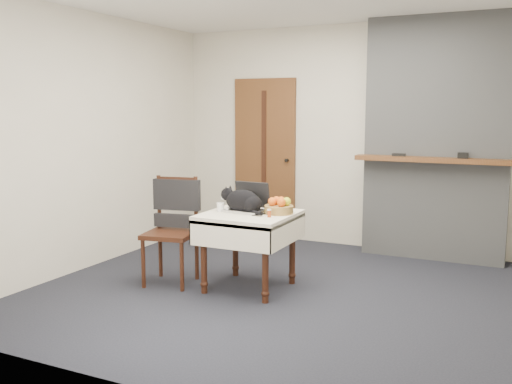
{
  "coord_description": "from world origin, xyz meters",
  "views": [
    {
      "loc": [
        1.81,
        -4.54,
        1.63
      ],
      "look_at": [
        -0.34,
        -0.07,
        0.9
      ],
      "focal_mm": 40.0,
      "sensor_mm": 36.0,
      "label": 1
    }
  ],
  "objects_px": {
    "side_table": "(249,225)",
    "fruit_basket": "(279,207)",
    "cream_jar": "(221,207)",
    "pill_bottle": "(269,213)",
    "laptop": "(248,204)",
    "cat": "(243,201)",
    "door": "(265,159)",
    "chair": "(174,215)"
  },
  "relations": [
    {
      "from": "side_table",
      "to": "fruit_basket",
      "type": "distance_m",
      "value": 0.32
    },
    {
      "from": "cream_jar",
      "to": "pill_bottle",
      "type": "xyz_separation_m",
      "value": [
        0.51,
        -0.06,
        -0.0
      ]
    },
    {
      "from": "fruit_basket",
      "to": "cream_jar",
      "type": "bearing_deg",
      "value": -164.95
    },
    {
      "from": "laptop",
      "to": "cat",
      "type": "relative_size",
      "value": 0.77
    },
    {
      "from": "side_table",
      "to": "pill_bottle",
      "type": "bearing_deg",
      "value": -22.95
    },
    {
      "from": "door",
      "to": "chair",
      "type": "height_order",
      "value": "door"
    },
    {
      "from": "side_table",
      "to": "pill_bottle",
      "type": "height_order",
      "value": "pill_bottle"
    },
    {
      "from": "pill_bottle",
      "to": "cat",
      "type": "bearing_deg",
      "value": 160.47
    },
    {
      "from": "door",
      "to": "pill_bottle",
      "type": "xyz_separation_m",
      "value": [
        1.01,
        -2.1,
        -0.26
      ]
    },
    {
      "from": "door",
      "to": "fruit_basket",
      "type": "height_order",
      "value": "door"
    },
    {
      "from": "pill_bottle",
      "to": "chair",
      "type": "relative_size",
      "value": 0.07
    },
    {
      "from": "cream_jar",
      "to": "chair",
      "type": "bearing_deg",
      "value": -174.22
    },
    {
      "from": "side_table",
      "to": "laptop",
      "type": "xyz_separation_m",
      "value": [
        -0.06,
        0.1,
        0.18
      ]
    },
    {
      "from": "laptop",
      "to": "pill_bottle",
      "type": "bearing_deg",
      "value": -29.46
    },
    {
      "from": "door",
      "to": "side_table",
      "type": "bearing_deg",
      "value": -68.9
    },
    {
      "from": "fruit_basket",
      "to": "chair",
      "type": "bearing_deg",
      "value": -169.31
    },
    {
      "from": "door",
      "to": "cat",
      "type": "relative_size",
      "value": 4.16
    },
    {
      "from": "side_table",
      "to": "cat",
      "type": "xyz_separation_m",
      "value": [
        -0.06,
        0.0,
        0.21
      ]
    },
    {
      "from": "side_table",
      "to": "fruit_basket",
      "type": "relative_size",
      "value": 3.02
    },
    {
      "from": "door",
      "to": "cream_jar",
      "type": "xyz_separation_m",
      "value": [
        0.5,
        -2.04,
        -0.26
      ]
    },
    {
      "from": "door",
      "to": "chair",
      "type": "xyz_separation_m",
      "value": [
        0.02,
        -2.09,
        -0.36
      ]
    },
    {
      "from": "pill_bottle",
      "to": "fruit_basket",
      "type": "bearing_deg",
      "value": 88.24
    },
    {
      "from": "chair",
      "to": "side_table",
      "type": "bearing_deg",
      "value": -3.94
    },
    {
      "from": "chair",
      "to": "fruit_basket",
      "type": "bearing_deg",
      "value": -0.25
    },
    {
      "from": "cream_jar",
      "to": "side_table",
      "type": "bearing_deg",
      "value": 9.14
    },
    {
      "from": "pill_bottle",
      "to": "fruit_basket",
      "type": "distance_m",
      "value": 0.2
    },
    {
      "from": "side_table",
      "to": "chair",
      "type": "distance_m",
      "value": 0.75
    },
    {
      "from": "cat",
      "to": "laptop",
      "type": "bearing_deg",
      "value": 92.82
    },
    {
      "from": "door",
      "to": "fruit_basket",
      "type": "bearing_deg",
      "value": -61.74
    },
    {
      "from": "side_table",
      "to": "laptop",
      "type": "bearing_deg",
      "value": 121.63
    },
    {
      "from": "pill_bottle",
      "to": "chair",
      "type": "height_order",
      "value": "chair"
    },
    {
      "from": "fruit_basket",
      "to": "chair",
      "type": "distance_m",
      "value": 1.02
    },
    {
      "from": "cat",
      "to": "chair",
      "type": "distance_m",
      "value": 0.71
    },
    {
      "from": "cream_jar",
      "to": "door",
      "type": "bearing_deg",
      "value": 103.77
    },
    {
      "from": "cream_jar",
      "to": "chair",
      "type": "distance_m",
      "value": 0.49
    },
    {
      "from": "laptop",
      "to": "fruit_basket",
      "type": "xyz_separation_m",
      "value": [
        0.31,
        0.0,
        -0.01
      ]
    },
    {
      "from": "laptop",
      "to": "pill_bottle",
      "type": "relative_size",
      "value": 5.15
    },
    {
      "from": "door",
      "to": "side_table",
      "type": "distance_m",
      "value": 2.18
    },
    {
      "from": "cream_jar",
      "to": "pill_bottle",
      "type": "distance_m",
      "value": 0.52
    },
    {
      "from": "door",
      "to": "cat",
      "type": "distance_m",
      "value": 2.12
    },
    {
      "from": "door",
      "to": "cat",
      "type": "bearing_deg",
      "value": -70.39
    },
    {
      "from": "laptop",
      "to": "side_table",
      "type": "bearing_deg",
      "value": -54.54
    }
  ]
}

